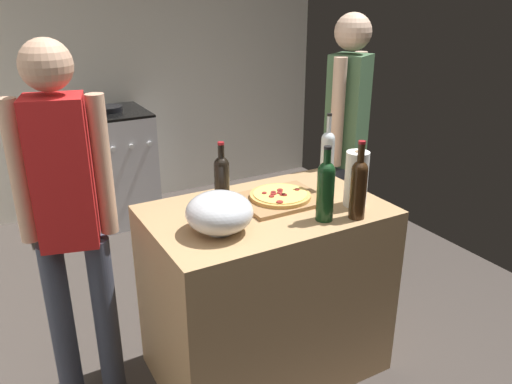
# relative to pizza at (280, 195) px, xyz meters

# --- Properties ---
(ground_plane) EXTENTS (4.36, 3.78, 0.02)m
(ground_plane) POSITION_rel_pizza_xyz_m (-0.30, 0.94, -0.94)
(ground_plane) COLOR #3F3833
(kitchen_wall_rear) EXTENTS (4.36, 0.10, 2.60)m
(kitchen_wall_rear) POSITION_rel_pizza_xyz_m (-0.30, 2.58, 0.37)
(kitchen_wall_rear) COLOR silver
(kitchen_wall_rear) RESTS_ON ground_plane
(counter) EXTENTS (1.11, 0.71, 0.90)m
(counter) POSITION_rel_pizza_xyz_m (-0.10, -0.05, -0.48)
(counter) COLOR tan
(counter) RESTS_ON ground_plane
(cutting_board) EXTENTS (0.40, 0.32, 0.02)m
(cutting_board) POSITION_rel_pizza_xyz_m (0.00, 0.00, -0.02)
(cutting_board) COLOR #9E7247
(cutting_board) RESTS_ON counter
(pizza) EXTENTS (0.30, 0.30, 0.03)m
(pizza) POSITION_rel_pizza_xyz_m (0.00, 0.00, 0.00)
(pizza) COLOR tan
(pizza) RESTS_ON cutting_board
(mixing_bowl) EXTENTS (0.29, 0.29, 0.17)m
(mixing_bowl) POSITION_rel_pizza_xyz_m (-0.40, -0.16, 0.06)
(mixing_bowl) COLOR #B2B2B7
(mixing_bowl) RESTS_ON counter
(paper_towel_roll) EXTENTS (0.11, 0.11, 0.27)m
(paper_towel_roll) POSITION_rel_pizza_xyz_m (0.29, -0.21, 0.10)
(paper_towel_roll) COLOR white
(paper_towel_roll) RESTS_ON counter
(wine_bottle_green) EXTENTS (0.07, 0.07, 0.40)m
(wine_bottle_green) POSITION_rel_pizza_xyz_m (0.27, -0.01, 0.14)
(wine_bottle_green) COLOR silver
(wine_bottle_green) RESTS_ON counter
(wine_bottle_dark) EXTENTS (0.07, 0.07, 0.31)m
(wine_bottle_dark) POSITION_rel_pizza_xyz_m (-0.27, 0.08, 0.11)
(wine_bottle_dark) COLOR black
(wine_bottle_dark) RESTS_ON counter
(wine_bottle_clear) EXTENTS (0.07, 0.07, 0.36)m
(wine_bottle_clear) POSITION_rel_pizza_xyz_m (0.20, -0.33, 0.12)
(wine_bottle_clear) COLOR #331E0F
(wine_bottle_clear) RESTS_ON counter
(wine_bottle_amber) EXTENTS (0.08, 0.08, 0.34)m
(wine_bottle_amber) POSITION_rel_pizza_xyz_m (0.06, -0.27, 0.12)
(wine_bottle_amber) COLOR #143819
(wine_bottle_amber) RESTS_ON counter
(stove) EXTENTS (0.58, 0.62, 0.98)m
(stove) POSITION_rel_pizza_xyz_m (-0.27, 2.18, -0.46)
(stove) COLOR #B7B7BC
(stove) RESTS_ON ground_plane
(person_in_stripes) EXTENTS (0.39, 0.25, 1.69)m
(person_in_stripes) POSITION_rel_pizza_xyz_m (-0.95, 0.17, 0.05)
(person_in_stripes) COLOR #383D4C
(person_in_stripes) RESTS_ON ground_plane
(person_in_red) EXTENTS (0.34, 0.27, 1.74)m
(person_in_red) POSITION_rel_pizza_xyz_m (0.70, 0.38, 0.08)
(person_in_red) COLOR #383D4C
(person_in_red) RESTS_ON ground_plane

